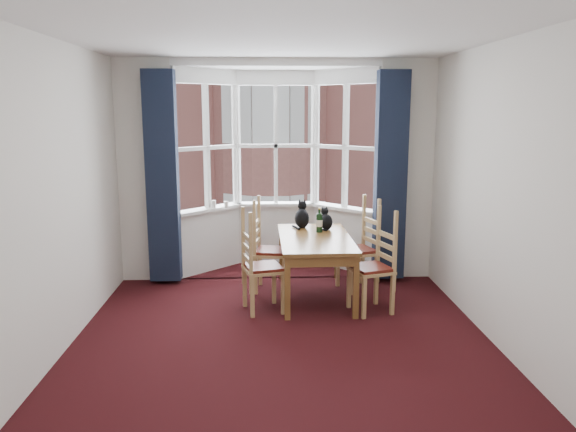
{
  "coord_description": "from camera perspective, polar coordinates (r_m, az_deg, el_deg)",
  "views": [
    {
      "loc": [
        -0.15,
        -4.87,
        2.19
      ],
      "look_at": [
        0.09,
        1.05,
        1.05
      ],
      "focal_mm": 35.0,
      "sensor_mm": 36.0,
      "label": 1
    }
  ],
  "objects": [
    {
      "name": "candle_tall",
      "position": [
        7.61,
        -7.56,
        1.19
      ],
      "size": [
        0.06,
        0.06,
        0.1
      ],
      "primitive_type": "cylinder",
      "color": "white",
      "rests_on": "bay_window"
    },
    {
      "name": "curtain_left",
      "position": [
        7.11,
        -12.64,
        3.84
      ],
      "size": [
        0.38,
        0.22,
        2.6
      ],
      "primitive_type": "cube",
      "color": "#161E33",
      "rests_on": "floor"
    },
    {
      "name": "bay_window",
      "position": [
        7.67,
        -1.2,
        4.97
      ],
      "size": [
        2.76,
        0.94,
        2.8
      ],
      "color": "white",
      "rests_on": "floor"
    },
    {
      "name": "floor",
      "position": [
        5.34,
        -0.53,
        -13.31
      ],
      "size": [
        4.5,
        4.5,
        0.0
      ],
      "primitive_type": "plane",
      "color": "black",
      "rests_on": "ground"
    },
    {
      "name": "tenement_building",
      "position": [
        18.89,
        -1.89,
        9.08
      ],
      "size": [
        18.4,
        7.8,
        15.2
      ],
      "color": "#99574F",
      "rests_on": "street"
    },
    {
      "name": "wall_back_pier_left",
      "position": [
        7.32,
        -14.18,
        4.36
      ],
      "size": [
        0.7,
        0.12,
        2.8
      ],
      "primitive_type": "cube",
      "color": "silver",
      "rests_on": "floor"
    },
    {
      "name": "chair_left_far",
      "position": [
        6.83,
        -2.42,
        -3.69
      ],
      "size": [
        0.46,
        0.47,
        0.92
      ],
      "color": "tan",
      "rests_on": "floor"
    },
    {
      "name": "wall_near",
      "position": [
        2.74,
        0.9,
        -5.84
      ],
      "size": [
        4.0,
        0.0,
        4.0
      ],
      "primitive_type": "plane",
      "rotation": [
        -1.57,
        0.0,
        0.0
      ],
      "color": "silver",
      "rests_on": "floor"
    },
    {
      "name": "wall_left",
      "position": [
        5.27,
        -22.86,
        1.41
      ],
      "size": [
        0.0,
        4.5,
        4.5
      ],
      "primitive_type": "plane",
      "rotation": [
        1.57,
        0.0,
        1.57
      ],
      "color": "silver",
      "rests_on": "floor"
    },
    {
      "name": "street",
      "position": [
        38.01,
        -2.05,
        -1.57
      ],
      "size": [
        80.0,
        80.0,
        0.0
      ],
      "primitive_type": "plane",
      "color": "#333335",
      "rests_on": "ground"
    },
    {
      "name": "candle_short",
      "position": [
        7.63,
        -6.28,
        1.18
      ],
      "size": [
        0.06,
        0.06,
        0.09
      ],
      "primitive_type": "cylinder",
      "color": "white",
      "rests_on": "bay_window"
    },
    {
      "name": "curtain_right",
      "position": [
        7.17,
        10.37,
        3.98
      ],
      "size": [
        0.38,
        0.22,
        2.6
      ],
      "primitive_type": "cube",
      "color": "#161E33",
      "rests_on": "floor"
    },
    {
      "name": "wall_back_pier_right",
      "position": [
        7.39,
        11.82,
        4.52
      ],
      "size": [
        0.7,
        0.12,
        2.8
      ],
      "primitive_type": "cube",
      "color": "silver",
      "rests_on": "floor"
    },
    {
      "name": "wine_bottle",
      "position": [
        6.75,
        3.2,
        -0.57
      ],
      "size": [
        0.08,
        0.08,
        0.3
      ],
      "color": "black",
      "rests_on": "dining_table"
    },
    {
      "name": "cat_left",
      "position": [
        7.0,
        1.43,
        -0.09
      ],
      "size": [
        0.2,
        0.27,
        0.35
      ],
      "color": "black",
      "rests_on": "dining_table"
    },
    {
      "name": "chair_left_near",
      "position": [
        6.11,
        -3.36,
        -5.45
      ],
      "size": [
        0.49,
        0.51,
        0.92
      ],
      "color": "tan",
      "rests_on": "floor"
    },
    {
      "name": "dining_table",
      "position": [
        6.53,
        2.78,
        -2.82
      ],
      "size": [
        0.84,
        1.54,
        0.72
      ],
      "color": "brown",
      "rests_on": "floor"
    },
    {
      "name": "chair_right_far",
      "position": [
        6.94,
        7.72,
        -3.53
      ],
      "size": [
        0.51,
        0.53,
        0.92
      ],
      "color": "tan",
      "rests_on": "floor"
    },
    {
      "name": "ceiling",
      "position": [
        4.91,
        -0.6,
        18.03
      ],
      "size": [
        4.5,
        4.5,
        0.0
      ],
      "primitive_type": "plane",
      "rotation": [
        3.14,
        0.0,
        0.0
      ],
      "color": "white",
      "rests_on": "floor"
    },
    {
      "name": "chair_right_near",
      "position": [
        6.21,
        9.17,
        -5.32
      ],
      "size": [
        0.51,
        0.52,
        0.92
      ],
      "color": "tan",
      "rests_on": "floor"
    },
    {
      "name": "cat_right",
      "position": [
        6.91,
        3.92,
        -0.48
      ],
      "size": [
        0.19,
        0.24,
        0.29
      ],
      "color": "black",
      "rests_on": "dining_table"
    },
    {
      "name": "wall_right",
      "position": [
        5.38,
        21.25,
        1.71
      ],
      "size": [
        0.0,
        4.5,
        4.5
      ],
      "primitive_type": "plane",
      "rotation": [
        1.57,
        0.0,
        -1.57
      ],
      "color": "silver",
      "rests_on": "floor"
    }
  ]
}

